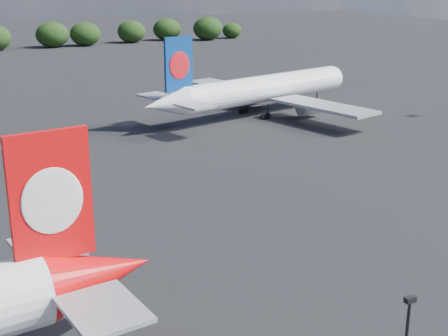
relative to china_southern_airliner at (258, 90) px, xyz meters
name	(u,v)px	position (x,y,z in m)	size (l,w,h in m)	color
china_southern_airliner	(258,90)	(0.00, 0.00, 0.00)	(43.52, 41.64, 14.32)	white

